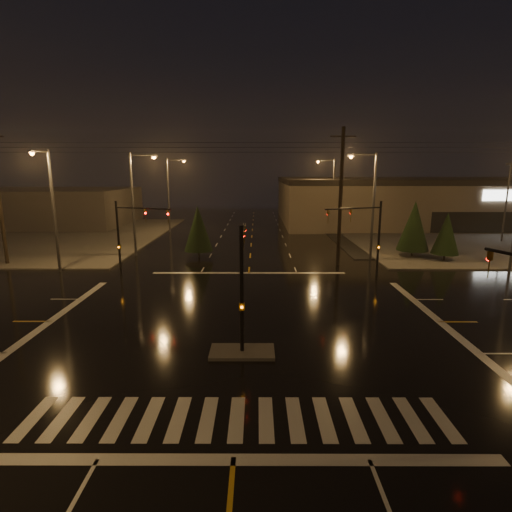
# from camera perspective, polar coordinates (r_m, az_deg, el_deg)

# --- Properties ---
(ground) EXTENTS (140.00, 140.00, 0.00)m
(ground) POSITION_cam_1_polar(r_m,az_deg,el_deg) (22.79, -1.61, -9.36)
(ground) COLOR black
(ground) RESTS_ON ground
(sidewalk_ne) EXTENTS (36.00, 36.00, 0.12)m
(sidewalk_ne) POSITION_cam_1_polar(r_m,az_deg,el_deg) (59.58, 29.66, 2.48)
(sidewalk_ne) COLOR #494741
(sidewalk_ne) RESTS_ON ground
(sidewalk_nw) EXTENTS (36.00, 36.00, 0.12)m
(sidewalk_nw) POSITION_cam_1_polar(r_m,az_deg,el_deg) (60.27, -30.48, 2.49)
(sidewalk_nw) COLOR #494741
(sidewalk_nw) RESTS_ON ground
(median_island) EXTENTS (3.00, 1.60, 0.15)m
(median_island) POSITION_cam_1_polar(r_m,az_deg,el_deg) (19.09, -1.99, -13.53)
(median_island) COLOR #494741
(median_island) RESTS_ON ground
(crosswalk) EXTENTS (15.00, 2.60, 0.01)m
(crosswalk) POSITION_cam_1_polar(r_m,az_deg,el_deg) (14.78, -2.76, -22.16)
(crosswalk) COLOR beige
(crosswalk) RESTS_ON ground
(stop_bar_near) EXTENTS (16.00, 0.50, 0.01)m
(stop_bar_near) POSITION_cam_1_polar(r_m,az_deg,el_deg) (13.18, -3.24, -27.05)
(stop_bar_near) COLOR beige
(stop_bar_near) RESTS_ON ground
(stop_bar_far) EXTENTS (16.00, 0.50, 0.01)m
(stop_bar_far) POSITION_cam_1_polar(r_m,az_deg,el_deg) (33.27, -1.04, -2.43)
(stop_bar_far) COLOR beige
(stop_bar_far) RESTS_ON ground
(retail_building) EXTENTS (60.20, 28.30, 7.20)m
(retail_building) POSITION_cam_1_polar(r_m,az_deg,el_deg) (75.58, 27.40, 7.30)
(retail_building) COLOR #6E5F4E
(retail_building) RESTS_ON ground
(commercial_block) EXTENTS (30.00, 18.00, 5.60)m
(commercial_block) POSITION_cam_1_polar(r_m,az_deg,el_deg) (72.80, -29.38, 6.15)
(commercial_block) COLOR #423C3A
(commercial_block) RESTS_ON ground
(signal_mast_median) EXTENTS (0.25, 4.59, 6.00)m
(signal_mast_median) POSITION_cam_1_polar(r_m,az_deg,el_deg) (18.71, -1.96, -2.07)
(signal_mast_median) COLOR black
(signal_mast_median) RESTS_ON ground
(signal_mast_ne) EXTENTS (4.84, 1.86, 6.00)m
(signal_mast_ne) POSITION_cam_1_polar(r_m,az_deg,el_deg) (32.87, 15.73, 3.67)
(signal_mast_ne) COLOR black
(signal_mast_ne) RESTS_ON ground
(signal_mast_nw) EXTENTS (4.84, 1.86, 6.00)m
(signal_mast_nw) POSITION_cam_1_polar(r_m,az_deg,el_deg) (33.27, -17.71, 3.65)
(signal_mast_nw) COLOR black
(signal_mast_nw) RESTS_ON ground
(streetlight_1) EXTENTS (2.77, 0.32, 10.00)m
(streetlight_1) POSITION_cam_1_polar(r_m,az_deg,el_deg) (41.05, -16.83, 8.02)
(streetlight_1) COLOR #38383A
(streetlight_1) RESTS_ON ground
(streetlight_2) EXTENTS (2.77, 0.32, 10.00)m
(streetlight_2) POSITION_cam_1_polar(r_m,az_deg,el_deg) (56.53, -12.12, 9.22)
(streetlight_2) COLOR #38383A
(streetlight_2) RESTS_ON ground
(streetlight_3) EXTENTS (2.77, 0.32, 10.00)m
(streetlight_3) POSITION_cam_1_polar(r_m,az_deg,el_deg) (38.74, 16.03, 7.85)
(streetlight_3) COLOR #38383A
(streetlight_3) RESTS_ON ground
(streetlight_4) EXTENTS (2.77, 0.32, 10.00)m
(streetlight_4) POSITION_cam_1_polar(r_m,az_deg,el_deg) (58.22, 10.69, 9.35)
(streetlight_4) COLOR #38383A
(streetlight_4) RESTS_ON ground
(streetlight_5) EXTENTS (0.32, 2.77, 10.00)m
(streetlight_5) POSITION_cam_1_polar(r_m,az_deg,el_deg) (36.53, -27.23, 6.77)
(streetlight_5) COLOR #38383A
(streetlight_5) RESTS_ON ground
(utility_pole_1) EXTENTS (2.20, 0.32, 12.00)m
(utility_pole_1) POSITION_cam_1_polar(r_m,az_deg,el_deg) (36.03, 11.99, 8.30)
(utility_pole_1) COLOR black
(utility_pole_1) RESTS_ON ground
(conifer_0) EXTENTS (3.07, 3.07, 5.50)m
(conifer_0) POSITION_cam_1_polar(r_m,az_deg,el_deg) (41.86, 21.65, 4.02)
(conifer_0) COLOR black
(conifer_0) RESTS_ON ground
(conifer_1) EXTENTS (2.49, 2.49, 4.58)m
(conifer_1) POSITION_cam_1_polar(r_m,az_deg,el_deg) (41.15, 25.54, 2.93)
(conifer_1) COLOR black
(conifer_1) RESTS_ON ground
(conifer_3) EXTENTS (2.80, 2.80, 5.07)m
(conifer_3) POSITION_cam_1_polar(r_m,az_deg,el_deg) (39.12, -8.27, 3.93)
(conifer_3) COLOR black
(conifer_3) RESTS_ON ground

